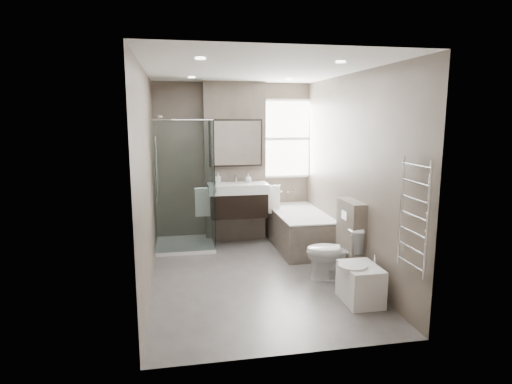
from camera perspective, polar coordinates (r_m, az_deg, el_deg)
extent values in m
cube|color=#595552|center=(5.69, -0.25, -11.33)|extent=(2.65, 3.85, 0.05)
cube|color=silver|center=(5.33, -0.27, 16.23)|extent=(2.65, 3.85, 0.05)
cube|color=#675C50|center=(7.24, -3.04, 4.09)|extent=(2.65, 0.05, 2.60)
cube|color=#675C50|center=(3.51, 5.48, -2.37)|extent=(2.65, 0.05, 2.60)
cube|color=#675C50|center=(5.28, -14.55, 1.55)|extent=(0.05, 3.85, 2.60)
cube|color=#675C50|center=(5.74, 12.87, 2.28)|extent=(0.05, 3.85, 2.60)
cube|color=#62574D|center=(7.09, -2.87, 3.97)|extent=(1.00, 0.25, 2.60)
cube|color=black|center=(6.85, -2.42, -1.67)|extent=(0.90, 0.45, 0.38)
cube|color=white|center=(6.80, -2.44, 0.52)|extent=(0.95, 0.47, 0.15)
cylinder|color=silver|center=(6.95, -2.65, 1.84)|extent=(0.03, 0.03, 0.12)
cylinder|color=silver|center=(6.88, -2.59, 2.23)|extent=(0.02, 0.12, 0.02)
cube|color=black|center=(6.91, -2.72, 6.55)|extent=(0.86, 0.06, 0.76)
cube|color=white|center=(6.87, -2.67, 6.53)|extent=(0.80, 0.02, 0.70)
cube|color=white|center=(6.76, -7.10, -1.38)|extent=(0.24, 0.06, 0.44)
cube|color=white|center=(6.92, 2.19, -1.04)|extent=(0.24, 0.06, 0.44)
cube|color=white|center=(6.96, -9.40, -6.96)|extent=(0.90, 0.90, 0.06)
cube|color=white|center=(6.30, -9.56, 0.59)|extent=(0.88, 0.01, 1.94)
cube|color=white|center=(6.76, -5.88, 1.32)|extent=(0.01, 0.88, 1.94)
cylinder|color=silver|center=(6.72, -13.12, 2.94)|extent=(0.02, 0.02, 1.00)
cube|color=#62574D|center=(6.82, 5.74, -5.08)|extent=(0.75, 1.60, 0.55)
cube|color=white|center=(6.76, 5.78, -2.79)|extent=(0.75, 1.60, 0.03)
cube|color=white|center=(6.77, 5.77, -3.32)|extent=(0.61, 1.42, 0.12)
cube|color=white|center=(7.34, 4.01, 7.10)|extent=(0.98, 0.04, 1.33)
cube|color=white|center=(7.32, 4.06, 7.09)|extent=(0.90, 0.01, 1.25)
cube|color=white|center=(7.31, 4.07, 7.08)|extent=(0.90, 0.01, 0.05)
imported|color=white|center=(5.56, 10.29, -7.92)|extent=(0.77, 0.57, 0.70)
cube|color=#62574D|center=(5.64, 12.48, -6.17)|extent=(0.18, 0.55, 1.00)
cube|color=silver|center=(5.52, 11.70, -3.05)|extent=(0.01, 0.16, 0.11)
cube|color=white|center=(5.01, 13.75, -11.82)|extent=(0.38, 0.53, 0.42)
cylinder|color=white|center=(4.89, 12.71, -9.72)|extent=(0.32, 0.32, 0.05)
cylinder|color=silver|center=(4.97, 15.59, -8.55)|extent=(0.02, 0.02, 0.10)
cylinder|color=silver|center=(4.15, 21.91, -3.67)|extent=(0.03, 0.03, 1.10)
cylinder|color=silver|center=(4.53, 18.80, -2.35)|extent=(0.03, 0.03, 1.10)
cube|color=silver|center=(4.34, 20.29, -2.98)|extent=(0.02, 0.46, 1.00)
imported|color=white|center=(6.73, -5.09, 1.81)|extent=(0.08, 0.08, 0.18)
imported|color=white|center=(6.92, -1.04, 1.90)|extent=(0.11, 0.11, 0.14)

